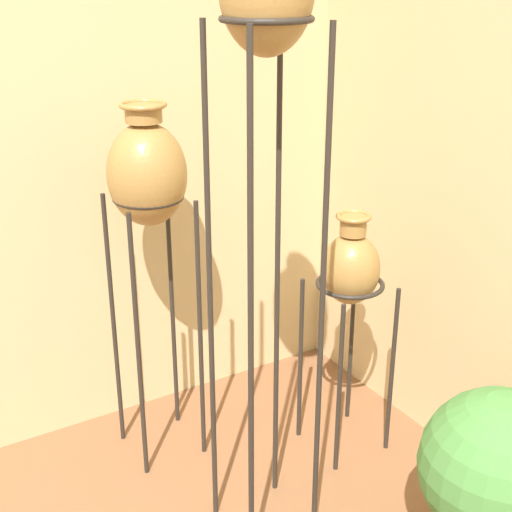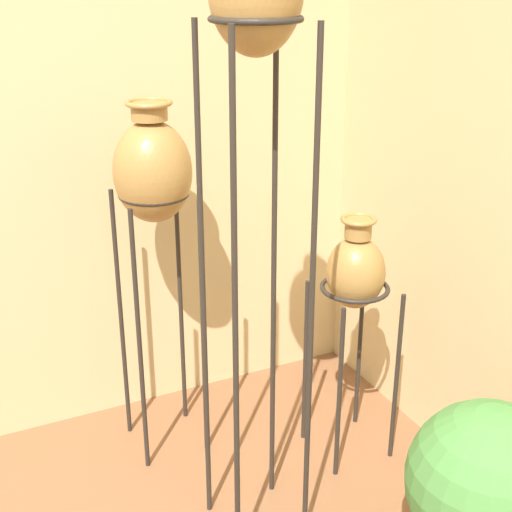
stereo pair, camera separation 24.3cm
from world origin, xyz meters
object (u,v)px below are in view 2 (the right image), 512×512
(vase_stand_medium, at_px, (153,177))
(potted_plant, at_px, (487,491))
(vase_stand_tall, at_px, (256,12))
(vase_stand_short, at_px, (355,277))

(vase_stand_medium, relative_size, potted_plant, 2.14)
(vase_stand_tall, relative_size, vase_stand_short, 2.03)
(vase_stand_tall, xyz_separation_m, vase_stand_medium, (-0.14, 0.65, -0.65))
(vase_stand_short, bearing_deg, potted_plant, -91.45)
(vase_stand_medium, relative_size, vase_stand_short, 1.41)
(vase_stand_tall, xyz_separation_m, potted_plant, (0.56, -0.62, -1.49))
(vase_stand_medium, xyz_separation_m, vase_stand_short, (0.72, -0.40, -0.41))
(vase_stand_tall, bearing_deg, vase_stand_short, 23.40)
(vase_stand_short, xyz_separation_m, potted_plant, (-0.02, -0.87, -0.43))
(potted_plant, bearing_deg, vase_stand_tall, 131.66)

